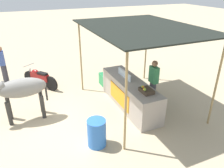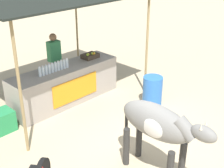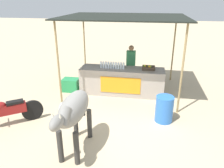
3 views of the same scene
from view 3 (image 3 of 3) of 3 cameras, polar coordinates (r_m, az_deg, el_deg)
ground_plane at (r=6.23m, az=-0.15°, el=-10.59°), size 60.00×60.00×0.00m
stall_counter at (r=7.97m, az=2.58°, el=0.75°), size 3.00×0.82×0.96m
stall_awning at (r=7.77m, az=3.16°, el=16.51°), size 4.20×3.20×2.74m
water_bottle_row at (r=7.78m, az=0.04°, el=4.88°), size 0.88×0.07×0.25m
fruit_crate at (r=7.77m, az=9.49°, el=4.22°), size 0.44×0.32×0.18m
vendor_behind_counter at (r=8.53m, az=4.91°, el=4.76°), size 0.34×0.22×1.65m
cooler_box at (r=8.41m, az=-10.69°, el=-0.21°), size 0.60×0.44×0.48m
water_barrel at (r=6.40m, az=13.48°, el=-6.37°), size 0.50×0.50×0.77m
cow at (r=4.85m, az=-10.16°, el=-6.93°), size 0.54×1.82×1.44m
motorcycle_parked at (r=6.67m, az=-25.48°, el=-6.39°), size 1.49×1.14×0.90m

